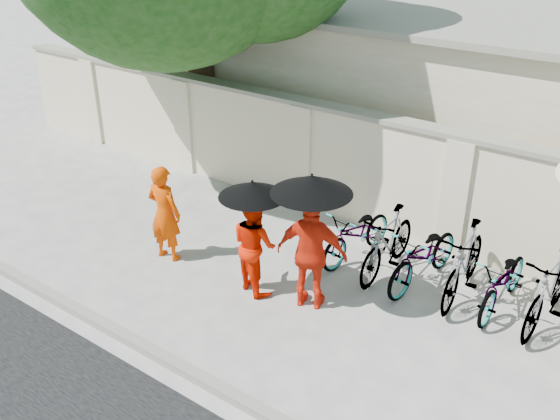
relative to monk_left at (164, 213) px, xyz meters
The scene contains 15 objects.
ground 1.89m from the monk_left, ahead, with size 80.00×80.00×0.00m, color #B2ADA3.
kerb 2.66m from the monk_left, 48.18° to the right, with size 40.00×0.16×0.12m, color gray.
compound_wall 4.04m from the monk_left, 48.05° to the left, with size 20.00×0.30×2.00m, color beige.
building_behind 7.78m from the monk_left, 61.47° to the left, with size 14.00×6.00×3.20m, color beige.
monk_left is the anchor object (origin of this frame).
monk_center 1.74m from the monk_left, ahead, with size 0.74×0.58×1.53m, color red.
parasol_center 1.99m from the monk_left, ahead, with size 0.98×0.98×0.95m.
monk_right 2.68m from the monk_left, ahead, with size 1.02×0.43×1.75m, color red.
parasol_right 2.93m from the monk_left, ahead, with size 1.12×1.12×1.11m.
bike_0 3.14m from the monk_left, 35.88° to the left, with size 0.59×1.70×0.89m, color gray.
bike_1 3.58m from the monk_left, 28.73° to the left, with size 0.50×1.77×1.07m, color gray.
bike_2 4.14m from the monk_left, 25.28° to the left, with size 0.64×1.83×0.96m, color gray.
bike_3 4.70m from the monk_left, 22.65° to the left, with size 0.53×1.87×1.12m, color gray.
bike_4 5.27m from the monk_left, 20.36° to the left, with size 0.59×1.69×0.89m, color gray.
bike_5 5.84m from the monk_left, 18.48° to the left, with size 0.53×1.88×1.13m, color gray.
Camera 1 is at (5.06, -5.90, 5.38)m, focal length 40.00 mm.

